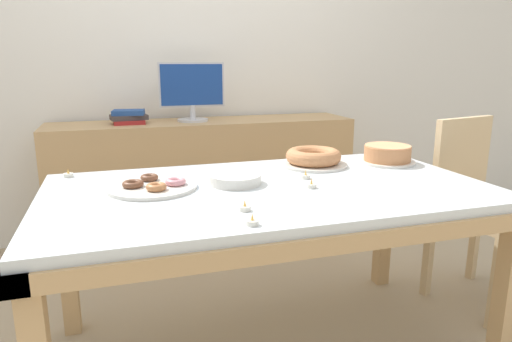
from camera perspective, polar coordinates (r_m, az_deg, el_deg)
wall_back at (r=3.32m, az=-7.81°, el=14.81°), size 8.00×0.10×2.60m
dining_table at (r=1.82m, az=1.67°, el=-4.45°), size 1.75×0.96×0.74m
chair at (r=2.59m, az=25.92°, el=-3.41°), size 0.50×0.50×0.94m
sideboard at (r=3.13m, az=-6.36°, el=-1.36°), size 1.99×0.44×0.84m
computer_monitor at (r=3.02m, az=-8.00°, el=9.75°), size 0.42×0.20×0.38m
book_stack at (r=2.99m, az=-15.61°, el=6.51°), size 0.24×0.18×0.09m
cake_chocolate_round at (r=2.28m, az=16.09°, el=1.98°), size 0.26×0.26×0.09m
cake_golden_bundt at (r=2.16m, az=7.18°, el=1.64°), size 0.32×0.32×0.08m
pastry_platter at (r=1.80m, az=-12.82°, el=-1.83°), size 0.34×0.34×0.04m
plate_stack at (r=1.82m, az=-2.62°, el=-1.02°), size 0.21×0.21×0.04m
tealight_near_front at (r=1.92m, az=6.21°, el=-0.67°), size 0.04×0.04×0.04m
tealight_right_edge at (r=1.50m, az=-1.41°, el=-4.62°), size 0.04×0.04×0.04m
tealight_centre at (r=1.37m, az=-0.47°, el=-6.39°), size 0.04×0.04×0.04m
tealight_near_cakes at (r=2.09m, az=-22.40°, el=-0.43°), size 0.04×0.04×0.04m
tealight_left_edge at (r=1.78m, az=6.94°, el=-1.80°), size 0.04×0.04×0.04m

